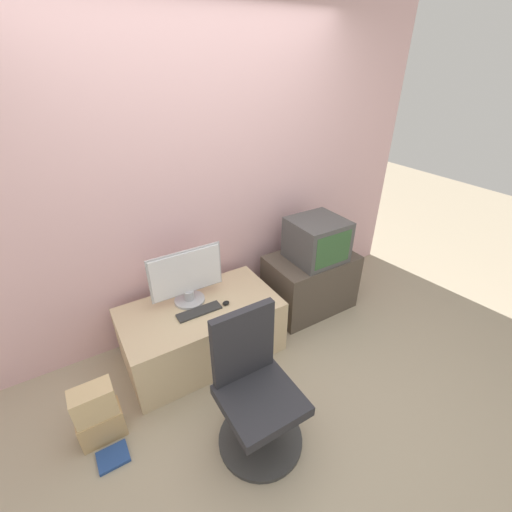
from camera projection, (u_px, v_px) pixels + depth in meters
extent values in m
plane|color=tan|center=(290.00, 416.00, 2.37)|extent=(12.00, 12.00, 0.00)
cube|color=beige|center=(199.00, 183.00, 2.70)|extent=(4.40, 0.05, 2.60)
cube|color=#CCB289|center=(202.00, 330.00, 2.78)|extent=(1.22, 0.67, 0.48)
cube|color=#4C4238|center=(310.00, 282.00, 3.30)|extent=(0.81, 0.52, 0.56)
cylinder|color=#B2B2B7|center=(190.00, 300.00, 2.71)|extent=(0.24, 0.24, 0.02)
cylinder|color=#B2B2B7|center=(189.00, 295.00, 2.69)|extent=(0.08, 0.08, 0.08)
cube|color=#B2B2B7|center=(186.00, 272.00, 2.59)|extent=(0.57, 0.01, 0.37)
cube|color=silver|center=(186.00, 273.00, 2.58)|extent=(0.55, 0.02, 0.34)
cube|color=#2D2D2D|center=(199.00, 311.00, 2.59)|extent=(0.34, 0.10, 0.01)
ellipsoid|color=black|center=(226.00, 303.00, 2.67)|extent=(0.06, 0.04, 0.03)
cube|color=#474747|center=(317.00, 240.00, 3.05)|extent=(0.46, 0.44, 0.38)
cube|color=#335B33|center=(333.00, 250.00, 2.89)|extent=(0.38, 0.01, 0.30)
cylinder|color=#333333|center=(260.00, 438.00, 2.22)|extent=(0.54, 0.54, 0.03)
cylinder|color=#4C4C51|center=(261.00, 421.00, 2.13)|extent=(0.05, 0.05, 0.33)
cube|color=#28282D|center=(261.00, 400.00, 2.03)|extent=(0.45, 0.45, 0.07)
cube|color=#28282D|center=(243.00, 344.00, 2.03)|extent=(0.41, 0.05, 0.50)
cube|color=tan|center=(101.00, 424.00, 2.20)|extent=(0.27, 0.16, 0.22)
cube|color=#D1B27F|center=(93.00, 402.00, 2.09)|extent=(0.25, 0.15, 0.22)
cube|color=navy|center=(113.00, 457.00, 2.12)|extent=(0.18, 0.15, 0.02)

